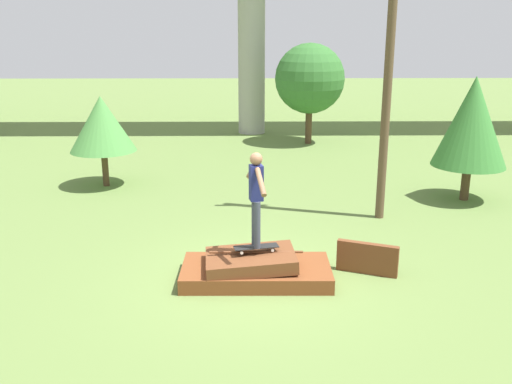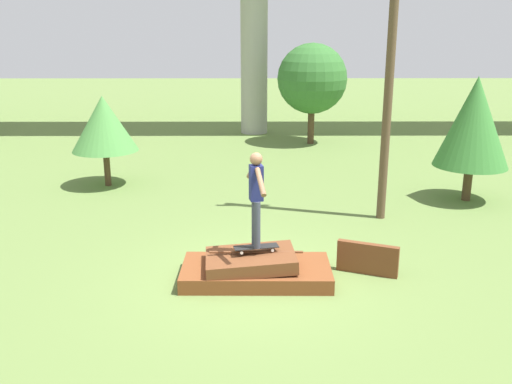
{
  "view_description": "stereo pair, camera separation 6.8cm",
  "coord_description": "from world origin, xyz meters",
  "px_view_note": "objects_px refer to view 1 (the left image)",
  "views": [
    {
      "loc": [
        -0.12,
        -9.38,
        4.41
      ],
      "look_at": [
        -0.0,
        0.0,
        1.64
      ],
      "focal_mm": 40.0,
      "sensor_mm": 36.0,
      "label": 1
    },
    {
      "loc": [
        -0.06,
        -9.38,
        4.41
      ],
      "look_at": [
        -0.0,
        0.0,
        1.64
      ],
      "focal_mm": 40.0,
      "sensor_mm": 36.0,
      "label": 2
    }
  ],
  "objects_px": {
    "skateboard": "(256,247)",
    "utility_pole": "(391,37)",
    "tree_behind_right": "(472,122)",
    "tree_mid_back": "(102,124)",
    "tree_behind_left": "(310,79)",
    "skater": "(256,193)"
  },
  "relations": [
    {
      "from": "skater",
      "to": "tree_behind_right",
      "type": "relative_size",
      "value": 0.53
    },
    {
      "from": "skateboard",
      "to": "skater",
      "type": "bearing_deg",
      "value": 102.04
    },
    {
      "from": "skater",
      "to": "tree_behind_left",
      "type": "xyz_separation_m",
      "value": [
        2.17,
        12.22,
        0.83
      ]
    },
    {
      "from": "tree_behind_left",
      "to": "tree_behind_right",
      "type": "height_order",
      "value": "tree_behind_left"
    },
    {
      "from": "utility_pole",
      "to": "tree_behind_left",
      "type": "relative_size",
      "value": 2.13
    },
    {
      "from": "utility_pole",
      "to": "tree_mid_back",
      "type": "relative_size",
      "value": 3.16
    },
    {
      "from": "skateboard",
      "to": "utility_pole",
      "type": "xyz_separation_m",
      "value": [
        2.98,
        3.41,
        3.52
      ]
    },
    {
      "from": "skater",
      "to": "tree_behind_left",
      "type": "bearing_deg",
      "value": 79.92
    },
    {
      "from": "skateboard",
      "to": "skater",
      "type": "distance_m",
      "value": 1.0
    },
    {
      "from": "skateboard",
      "to": "tree_behind_left",
      "type": "xyz_separation_m",
      "value": [
        2.17,
        12.22,
        1.83
      ]
    },
    {
      "from": "tree_behind_left",
      "to": "utility_pole",
      "type": "bearing_deg",
      "value": -84.78
    },
    {
      "from": "skateboard",
      "to": "skater",
      "type": "relative_size",
      "value": 0.48
    },
    {
      "from": "utility_pole",
      "to": "tree_behind_right",
      "type": "height_order",
      "value": "utility_pole"
    },
    {
      "from": "tree_behind_right",
      "to": "tree_mid_back",
      "type": "height_order",
      "value": "tree_behind_right"
    },
    {
      "from": "skateboard",
      "to": "tree_mid_back",
      "type": "distance_m",
      "value": 7.63
    },
    {
      "from": "skater",
      "to": "skateboard",
      "type": "bearing_deg",
      "value": -77.96
    },
    {
      "from": "skateboard",
      "to": "tree_behind_right",
      "type": "distance_m",
      "value": 7.45
    },
    {
      "from": "skateboard",
      "to": "tree_behind_right",
      "type": "relative_size",
      "value": 0.26
    },
    {
      "from": "tree_mid_back",
      "to": "tree_behind_right",
      "type": "bearing_deg",
      "value": -8.63
    },
    {
      "from": "tree_behind_left",
      "to": "skateboard",
      "type": "bearing_deg",
      "value": -100.08
    },
    {
      "from": "tree_behind_left",
      "to": "tree_mid_back",
      "type": "height_order",
      "value": "tree_behind_left"
    },
    {
      "from": "utility_pole",
      "to": "tree_mid_back",
      "type": "xyz_separation_m",
      "value": [
        -7.16,
        2.87,
        -2.38
      ]
    }
  ]
}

